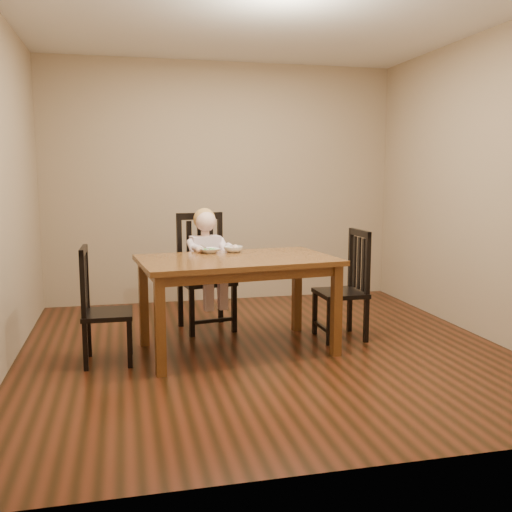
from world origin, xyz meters
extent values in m
cube|color=#4A1E0F|center=(0.00, 0.00, 0.00)|extent=(4.00, 4.00, 0.01)
cube|color=silver|center=(0.00, 0.00, 2.70)|extent=(4.00, 4.00, 0.01)
cube|color=#9D8363|center=(0.00, 2.00, 1.35)|extent=(4.00, 0.01, 2.70)
cube|color=#9D8363|center=(0.00, -2.00, 1.35)|extent=(4.00, 0.01, 2.70)
cube|color=#9D8363|center=(2.00, 0.00, 1.35)|extent=(0.01, 4.00, 2.70)
cube|color=#482610|center=(-0.23, 0.03, 0.76)|extent=(1.66, 1.11, 0.04)
cube|color=#482610|center=(-0.23, 0.03, 0.70)|extent=(1.52, 0.97, 0.08)
cube|color=#482610|center=(-0.89, -0.44, 0.37)|extent=(0.08, 0.08, 0.74)
cube|color=#482610|center=(0.52, -0.28, 0.37)|extent=(0.08, 0.08, 0.74)
cube|color=#482610|center=(-0.98, 0.35, 0.37)|extent=(0.08, 0.08, 0.74)
cube|color=#482610|center=(0.43, 0.51, 0.37)|extent=(0.08, 0.08, 0.74)
cube|color=black|center=(-0.38, 0.74, 0.46)|extent=(0.54, 0.52, 0.04)
cube|color=black|center=(-0.21, 0.97, 0.22)|extent=(0.05, 0.05, 0.44)
cube|color=black|center=(-0.61, 0.90, 0.22)|extent=(0.05, 0.05, 0.44)
cube|color=black|center=(-0.15, 0.58, 0.22)|extent=(0.05, 0.05, 0.44)
cube|color=black|center=(-0.55, 0.52, 0.22)|extent=(0.05, 0.05, 0.44)
cube|color=black|center=(-0.21, 0.97, 0.79)|extent=(0.05, 0.05, 0.61)
cube|color=black|center=(-0.61, 0.90, 0.79)|extent=(0.05, 0.05, 0.61)
cube|color=black|center=(-0.41, 0.93, 1.06)|extent=(0.45, 0.11, 0.06)
cube|color=black|center=(-0.31, 0.95, 0.76)|extent=(0.05, 0.03, 0.53)
cube|color=black|center=(-0.41, 0.93, 0.76)|extent=(0.05, 0.03, 0.53)
cube|color=black|center=(-0.52, 0.91, 0.76)|extent=(0.05, 0.03, 0.53)
cube|color=black|center=(-1.27, -0.03, 0.38)|extent=(0.38, 0.40, 0.04)
cube|color=black|center=(-1.42, 0.14, 0.18)|extent=(0.04, 0.04, 0.37)
cube|color=black|center=(-1.43, -0.20, 0.18)|extent=(0.04, 0.04, 0.37)
cube|color=black|center=(-1.10, 0.14, 0.18)|extent=(0.04, 0.04, 0.37)
cube|color=black|center=(-1.11, -0.20, 0.18)|extent=(0.04, 0.04, 0.37)
cube|color=black|center=(-1.42, 0.14, 0.66)|extent=(0.04, 0.04, 0.51)
cube|color=black|center=(-1.43, -0.20, 0.66)|extent=(0.04, 0.04, 0.51)
cube|color=black|center=(-1.43, -0.03, 0.89)|extent=(0.04, 0.38, 0.05)
cube|color=black|center=(-1.43, 0.06, 0.63)|extent=(0.02, 0.04, 0.44)
cube|color=black|center=(-1.43, -0.03, 0.63)|extent=(0.02, 0.04, 0.44)
cube|color=black|center=(-1.43, -0.12, 0.63)|extent=(0.02, 0.04, 0.44)
cube|color=black|center=(0.74, 0.18, 0.41)|extent=(0.41, 0.43, 0.04)
cube|color=black|center=(0.91, 0.00, 0.20)|extent=(0.04, 0.04, 0.39)
cube|color=black|center=(0.90, 0.36, 0.20)|extent=(0.04, 0.04, 0.39)
cube|color=black|center=(0.57, 0.00, 0.20)|extent=(0.04, 0.04, 0.39)
cube|color=black|center=(0.56, 0.36, 0.20)|extent=(0.04, 0.04, 0.39)
cube|color=black|center=(0.91, 0.00, 0.70)|extent=(0.04, 0.04, 0.54)
cube|color=black|center=(0.90, 0.36, 0.70)|extent=(0.04, 0.04, 0.54)
cube|color=black|center=(0.91, 0.18, 0.94)|extent=(0.04, 0.40, 0.06)
cube|color=black|center=(0.91, 0.09, 0.67)|extent=(0.02, 0.04, 0.47)
cube|color=black|center=(0.91, 0.18, 0.67)|extent=(0.02, 0.04, 0.47)
cube|color=black|center=(0.91, 0.28, 0.67)|extent=(0.02, 0.04, 0.47)
imported|color=white|center=(-0.41, 0.35, 0.80)|extent=(0.21, 0.21, 0.04)
imported|color=white|center=(-0.20, 0.35, 0.81)|extent=(0.20, 0.20, 0.05)
cube|color=silver|center=(-0.44, 0.32, 0.83)|extent=(0.08, 0.11, 0.05)
cube|color=silver|center=(-0.44, 0.32, 0.82)|extent=(0.04, 0.04, 0.01)
camera|label=1|loc=(-1.12, -4.48, 1.47)|focal=40.00mm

